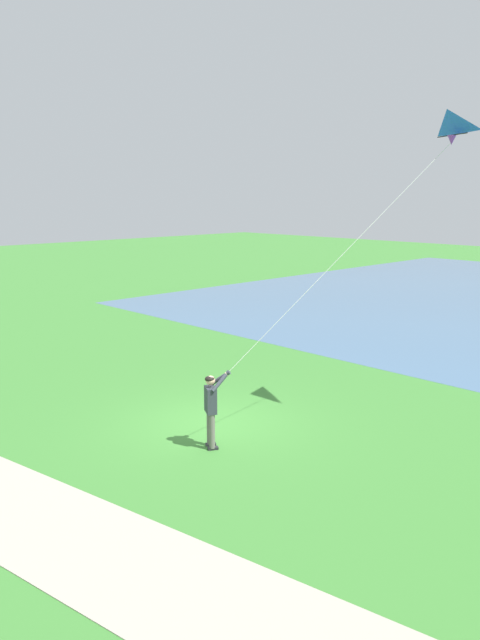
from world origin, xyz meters
The scene contains 4 objects.
ground_plane centered at (0.00, 0.00, 0.00)m, with size 120.00×120.00×0.00m, color #3D7F33.
walkway_path centered at (5.30, 2.00, 0.01)m, with size 2.40×32.00×0.02m, color #ADA393.
person_kite_flyer centered at (1.00, 1.13, 1.05)m, with size 0.62×0.52×1.83m.
flying_kite centered at (-3.89, 3.84, 7.23)m, with size 5.04×3.17×5.91m.
Camera 1 is at (9.76, 11.11, 5.72)m, focal length 34.24 mm.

